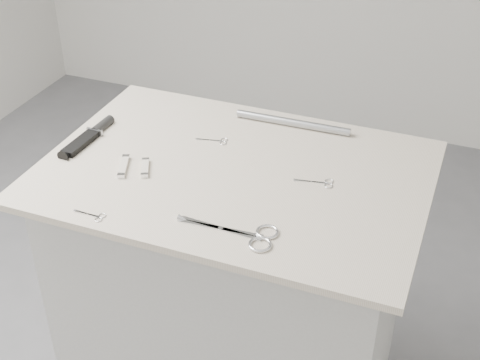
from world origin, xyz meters
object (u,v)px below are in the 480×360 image
(sheathed_knife, at_px, (91,135))
(metal_rail, at_px, (293,123))
(large_shears, at_px, (248,235))
(tiny_scissors, at_px, (93,216))
(pocket_knife_b, at_px, (145,168))
(embroidery_scissors_b, at_px, (217,141))
(pocket_knife_a, at_px, (124,166))
(embroidery_scissors_a, at_px, (320,183))
(plinth, at_px, (235,302))

(sheathed_knife, height_order, metal_rail, same)
(large_shears, xyz_separation_m, tiny_scissors, (-0.37, -0.06, -0.00))
(large_shears, height_order, pocket_knife_b, pocket_knife_b)
(embroidery_scissors_b, xyz_separation_m, pocket_knife_b, (-0.12, -0.20, 0.00))
(pocket_knife_a, distance_m, pocket_knife_b, 0.06)
(embroidery_scissors_a, distance_m, sheathed_knife, 0.66)
(large_shears, bearing_deg, embroidery_scissors_a, 70.19)
(embroidery_scissors_b, xyz_separation_m, metal_rail, (0.17, 0.16, 0.01))
(embroidery_scissors_b, bearing_deg, plinth, -61.92)
(metal_rail, bearing_deg, tiny_scissors, -117.46)
(pocket_knife_b, bearing_deg, embroidery_scissors_a, -102.39)
(pocket_knife_a, xyz_separation_m, pocket_knife_b, (0.06, 0.01, -0.00))
(large_shears, height_order, embroidery_scissors_b, large_shears)
(large_shears, relative_size, sheathed_knife, 1.07)
(plinth, bearing_deg, pocket_knife_b, -159.25)
(tiny_scissors, xyz_separation_m, sheathed_knife, (-0.20, 0.32, 0.01))
(embroidery_scissors_a, xyz_separation_m, tiny_scissors, (-0.46, -0.33, -0.00))
(tiny_scissors, xyz_separation_m, pocket_knife_b, (0.02, 0.22, 0.00))
(large_shears, bearing_deg, pocket_knife_b, 154.92)
(plinth, distance_m, pocket_knife_a, 0.56)
(embroidery_scissors_b, height_order, pocket_knife_b, pocket_knife_b)
(sheathed_knife, bearing_deg, metal_rail, -59.59)
(large_shears, relative_size, embroidery_scissors_b, 2.61)
(plinth, relative_size, metal_rail, 2.66)
(plinth, height_order, pocket_knife_b, pocket_knife_b)
(pocket_knife_b, bearing_deg, plinth, -94.91)
(sheathed_knife, distance_m, pocket_knife_b, 0.24)
(embroidery_scissors_b, relative_size, metal_rail, 0.26)
(tiny_scissors, bearing_deg, plinth, 53.76)
(embroidery_scissors_a, height_order, tiny_scissors, same)
(large_shears, bearing_deg, plinth, 118.11)
(plinth, xyz_separation_m, tiny_scissors, (-0.23, -0.31, 0.47))
(embroidery_scissors_a, xyz_separation_m, sheathed_knife, (-0.66, -0.01, 0.01))
(sheathed_knife, distance_m, metal_rail, 0.58)
(plinth, height_order, embroidery_scissors_a, embroidery_scissors_a)
(pocket_knife_b, bearing_deg, sheathed_knife, 41.48)
(embroidery_scissors_a, height_order, metal_rail, metal_rail)
(embroidery_scissors_a, relative_size, sheathed_knife, 0.46)
(embroidery_scissors_b, distance_m, tiny_scissors, 0.45)
(plinth, xyz_separation_m, large_shears, (0.13, -0.24, 0.47))
(embroidery_scissors_a, bearing_deg, embroidery_scissors_b, 152.59)
(metal_rail, bearing_deg, embroidery_scissors_a, -58.92)
(large_shears, bearing_deg, embroidery_scissors_b, 122.31)
(pocket_knife_a, relative_size, pocket_knife_b, 1.25)
(pocket_knife_a, xyz_separation_m, metal_rail, (0.34, 0.38, 0.01))
(pocket_knife_a, height_order, metal_rail, metal_rail)
(sheathed_knife, relative_size, pocket_knife_a, 2.12)
(embroidery_scissors_b, distance_m, sheathed_knife, 0.35)
(tiny_scissors, bearing_deg, embroidery_scissors_a, 36.69)
(sheathed_knife, relative_size, pocket_knife_b, 2.64)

